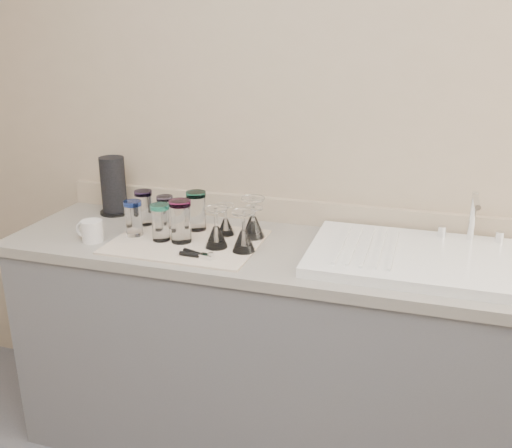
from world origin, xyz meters
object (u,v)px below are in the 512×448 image
(white_mug, at_px, (92,231))
(goblet_back_left, at_px, (226,224))
(tumbler_magenta, at_px, (134,218))
(tumbler_blue, at_px, (161,222))
(tumbler_teal, at_px, (144,207))
(goblet_back_right, at_px, (254,227))
(tumbler_purple, at_px, (196,210))
(tumbler_cyan, at_px, (165,212))
(goblet_front_right, at_px, (244,238))
(paper_towel_roll, at_px, (113,186))
(sink_unit, at_px, (429,258))
(can_opener, at_px, (197,255))
(tumbler_lavender, at_px, (181,221))
(goblet_extra, at_px, (253,224))
(goblet_front_left, at_px, (216,234))

(white_mug, bearing_deg, goblet_back_left, 23.32)
(tumbler_magenta, relative_size, tumbler_blue, 0.98)
(tumbler_teal, distance_m, goblet_back_right, 0.48)
(tumbler_purple, bearing_deg, tumbler_cyan, -172.80)
(goblet_front_right, distance_m, paper_towel_roll, 0.74)
(tumbler_cyan, xyz_separation_m, goblet_front_right, (0.38, -0.15, -0.02))
(sink_unit, distance_m, white_mug, 1.25)
(tumbler_cyan, bearing_deg, can_opener, -46.06)
(tumbler_teal, relative_size, tumbler_lavender, 0.88)
(sink_unit, distance_m, goblet_back_right, 0.65)
(tumbler_blue, distance_m, goblet_extra, 0.35)
(sink_unit, distance_m, goblet_extra, 0.66)
(tumbler_blue, bearing_deg, tumbler_purple, 61.44)
(tumbler_purple, xyz_separation_m, tumbler_blue, (-0.08, -0.15, -0.01))
(goblet_front_right, xyz_separation_m, can_opener, (-0.14, -0.10, -0.04))
(goblet_back_left, distance_m, goblet_back_right, 0.12)
(sink_unit, bearing_deg, can_opener, -165.76)
(goblet_extra, height_order, can_opener, goblet_extra)
(sink_unit, xyz_separation_m, tumbler_teal, (-1.13, 0.06, 0.06))
(tumbler_magenta, xyz_separation_m, paper_towel_roll, (-0.23, 0.24, 0.04))
(tumbler_lavender, height_order, can_opener, tumbler_lavender)
(tumbler_teal, relative_size, tumbler_purple, 0.91)
(tumbler_blue, relative_size, paper_towel_roll, 0.56)
(goblet_extra, bearing_deg, goblet_front_left, -125.24)
(sink_unit, height_order, goblet_extra, sink_unit)
(goblet_front_right, bearing_deg, can_opener, -143.56)
(tumbler_teal, height_order, goblet_extra, goblet_extra)
(tumbler_blue, xyz_separation_m, paper_towel_roll, (-0.35, 0.26, 0.04))
(goblet_back_left, distance_m, white_mug, 0.51)
(sink_unit, xyz_separation_m, white_mug, (-1.24, -0.15, 0.02))
(tumbler_teal, bearing_deg, white_mug, -116.71)
(tumbler_cyan, xyz_separation_m, tumbler_purple, (0.13, 0.02, 0.01))
(tumbler_teal, distance_m, tumbler_cyan, 0.10)
(sink_unit, bearing_deg, tumbler_lavender, -175.17)
(tumbler_purple, relative_size, can_opener, 1.20)
(tumbler_purple, bearing_deg, goblet_extra, -4.58)
(tumbler_cyan, bearing_deg, sink_unit, -2.94)
(tumbler_magenta, height_order, goblet_back_left, tumbler_magenta)
(tumbler_lavender, bearing_deg, tumbler_magenta, 176.77)
(tumbler_blue, distance_m, goblet_back_right, 0.35)
(tumbler_purple, relative_size, paper_towel_roll, 0.62)
(sink_unit, height_order, tumbler_magenta, sink_unit)
(goblet_extra, bearing_deg, goblet_back_left, -179.12)
(white_mug, bearing_deg, goblet_front_right, 5.62)
(goblet_front_left, bearing_deg, can_opener, -105.45)
(goblet_front_right, bearing_deg, tumbler_magenta, 176.03)
(goblet_extra, height_order, paper_towel_roll, paper_towel_roll)
(white_mug, bearing_deg, tumbler_teal, 63.29)
(paper_towel_roll, bearing_deg, goblet_back_left, -12.98)
(can_opener, bearing_deg, tumbler_purple, 113.02)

